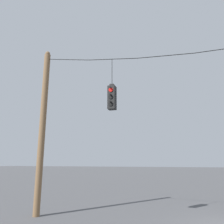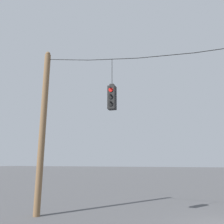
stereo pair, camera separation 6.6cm
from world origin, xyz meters
name	(u,v)px [view 2 (the right image)]	position (x,y,z in m)	size (l,w,h in m)	color
utility_pole_left	(43,127)	(-8.44, -0.21, 4.05)	(0.31, 0.31, 8.13)	brown
traffic_light_near_left_pole	(112,97)	(-4.85, -0.21, 5.26)	(0.34, 0.58, 2.44)	black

